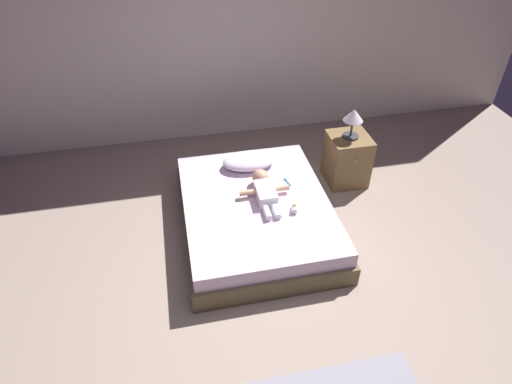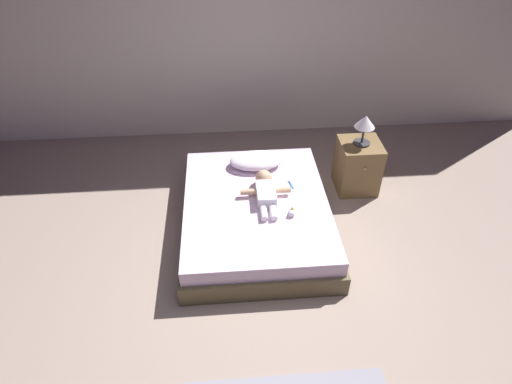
{
  "view_description": "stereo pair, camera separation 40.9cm",
  "coord_description": "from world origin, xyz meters",
  "px_view_note": "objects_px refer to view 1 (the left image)",
  "views": [
    {
      "loc": [
        -0.7,
        -2.12,
        2.99
      ],
      "look_at": [
        -0.04,
        1.03,
        0.45
      ],
      "focal_mm": 30.44,
      "sensor_mm": 36.0,
      "label": 1
    },
    {
      "loc": [
        -0.3,
        -2.18,
        2.99
      ],
      "look_at": [
        -0.04,
        1.03,
        0.45
      ],
      "focal_mm": 30.44,
      "sensor_mm": 36.0,
      "label": 2
    }
  ],
  "objects_px": {
    "pillow": "(249,161)",
    "toothbrush": "(287,181)",
    "baby_bottle": "(295,208)",
    "bed": "(256,214)",
    "baby": "(264,190)",
    "lamp": "(353,117)",
    "nightstand": "(347,159)"
  },
  "relations": [
    {
      "from": "pillow",
      "to": "baby",
      "type": "xyz_separation_m",
      "value": [
        0.05,
        -0.51,
        -0.0
      ]
    },
    {
      "from": "toothbrush",
      "to": "baby_bottle",
      "type": "bearing_deg",
      "value": -96.28
    },
    {
      "from": "pillow",
      "to": "toothbrush",
      "type": "height_order",
      "value": "pillow"
    },
    {
      "from": "baby",
      "to": "toothbrush",
      "type": "relative_size",
      "value": 4.67
    },
    {
      "from": "lamp",
      "to": "pillow",
      "type": "bearing_deg",
      "value": -179.7
    },
    {
      "from": "pillow",
      "to": "toothbrush",
      "type": "relative_size",
      "value": 4.06
    },
    {
      "from": "pillow",
      "to": "nightstand",
      "type": "bearing_deg",
      "value": 0.3
    },
    {
      "from": "toothbrush",
      "to": "lamp",
      "type": "relative_size",
      "value": 0.42
    },
    {
      "from": "toothbrush",
      "to": "baby_bottle",
      "type": "xyz_separation_m",
      "value": [
        -0.05,
        -0.44,
        0.03
      ]
    },
    {
      "from": "pillow",
      "to": "baby",
      "type": "distance_m",
      "value": 0.51
    },
    {
      "from": "pillow",
      "to": "nightstand",
      "type": "relative_size",
      "value": 0.97
    },
    {
      "from": "toothbrush",
      "to": "lamp",
      "type": "height_order",
      "value": "lamp"
    },
    {
      "from": "pillow",
      "to": "lamp",
      "type": "distance_m",
      "value": 1.18
    },
    {
      "from": "nightstand",
      "to": "baby_bottle",
      "type": "bearing_deg",
      "value": -136.23
    },
    {
      "from": "baby",
      "to": "baby_bottle",
      "type": "relative_size",
      "value": 5.24
    },
    {
      "from": "lamp",
      "to": "bed",
      "type": "bearing_deg",
      "value": -153.47
    },
    {
      "from": "toothbrush",
      "to": "nightstand",
      "type": "bearing_deg",
      "value": 24.54
    },
    {
      "from": "bed",
      "to": "lamp",
      "type": "bearing_deg",
      "value": 26.53
    },
    {
      "from": "baby",
      "to": "toothbrush",
      "type": "distance_m",
      "value": 0.32
    },
    {
      "from": "baby",
      "to": "pillow",
      "type": "bearing_deg",
      "value": 95.78
    },
    {
      "from": "nightstand",
      "to": "toothbrush",
      "type": "bearing_deg",
      "value": -155.46
    },
    {
      "from": "toothbrush",
      "to": "pillow",
      "type": "bearing_deg",
      "value": 132.45
    },
    {
      "from": "pillow",
      "to": "baby_bottle",
      "type": "distance_m",
      "value": 0.84
    },
    {
      "from": "baby",
      "to": "lamp",
      "type": "distance_m",
      "value": 1.24
    },
    {
      "from": "bed",
      "to": "baby_bottle",
      "type": "height_order",
      "value": "baby_bottle"
    },
    {
      "from": "bed",
      "to": "baby_bottle",
      "type": "relative_size",
      "value": 15.02
    },
    {
      "from": "nightstand",
      "to": "bed",
      "type": "bearing_deg",
      "value": -153.47
    },
    {
      "from": "baby",
      "to": "toothbrush",
      "type": "height_order",
      "value": "baby"
    },
    {
      "from": "pillow",
      "to": "toothbrush",
      "type": "bearing_deg",
      "value": -47.55
    },
    {
      "from": "baby",
      "to": "lamp",
      "type": "bearing_deg",
      "value": 25.8
    },
    {
      "from": "bed",
      "to": "pillow",
      "type": "relative_size",
      "value": 3.29
    },
    {
      "from": "baby_bottle",
      "to": "toothbrush",
      "type": "bearing_deg",
      "value": 83.72
    }
  ]
}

